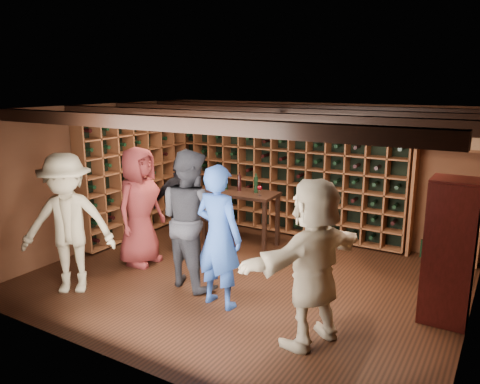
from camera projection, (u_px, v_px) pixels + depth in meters
The scene contains 13 objects.
ground at pixel (244, 279), 6.97m from camera, with size 6.00×6.00×0.00m, color black.
room_shell at pixel (247, 115), 6.46m from camera, with size 6.00×6.00×6.00m.
wine_rack_back at pixel (282, 174), 8.92m from camera, with size 4.65×0.30×2.20m.
wine_rack_left at pixel (137, 175), 8.81m from camera, with size 0.30×2.65×2.20m.
crate_shelf at pixel (451, 167), 7.35m from camera, with size 1.20×0.32×2.07m.
display_cabinet at pixel (449, 254), 5.59m from camera, with size 0.55×0.50×1.75m.
man_blue_shirt at pixel (219, 237), 5.97m from camera, with size 0.68×0.45×1.88m, color navy.
man_grey_suit at pixel (190, 219), 6.58m from camera, with size 0.96×0.75×1.97m, color black.
guest_red_floral at pixel (140, 206), 7.40m from camera, with size 0.93×0.60×1.89m, color maroon.
guest_woman_black at pixel (182, 205), 7.97m from camera, with size 0.95×0.40×1.63m, color black.
guest_khaki at pixel (68, 224), 6.38m from camera, with size 1.26×0.72×1.95m, color gray.
guest_beige at pixel (313, 263), 5.08m from camera, with size 1.76×0.56×1.90m, color tan.
tasting_table at pixel (240, 199), 8.25m from camera, with size 1.34×0.71×1.27m.
Camera 1 is at (3.26, -5.61, 2.86)m, focal length 35.00 mm.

